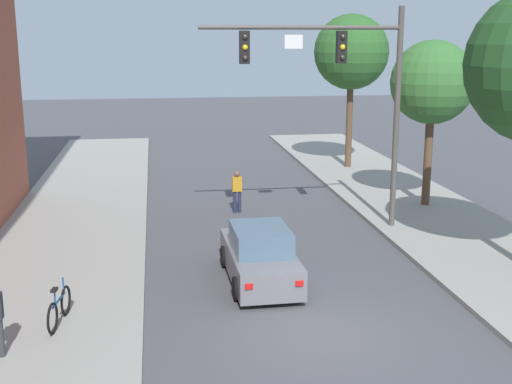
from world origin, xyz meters
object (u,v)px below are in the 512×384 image
(car_lead_grey, at_px, (260,257))
(pedestrian_crossing_road, at_px, (237,189))
(traffic_signal_mast, at_px, (343,77))
(street_tree_third, at_px, (351,53))
(bicycle_leaning, at_px, (59,308))
(street_tree_second, at_px, (432,83))

(car_lead_grey, height_order, pedestrian_crossing_road, pedestrian_crossing_road)
(traffic_signal_mast, height_order, street_tree_third, street_tree_third)
(bicycle_leaning, distance_m, street_tree_second, 16.59)
(traffic_signal_mast, distance_m, street_tree_third, 11.29)
(traffic_signal_mast, xyz_separation_m, street_tree_second, (4.29, 2.69, -0.43))
(car_lead_grey, relative_size, street_tree_second, 0.67)
(traffic_signal_mast, relative_size, pedestrian_crossing_road, 4.57)
(bicycle_leaning, height_order, street_tree_second, street_tree_second)
(pedestrian_crossing_road, distance_m, street_tree_third, 11.26)
(traffic_signal_mast, bearing_deg, street_tree_second, 32.10)
(bicycle_leaning, bearing_deg, pedestrian_crossing_road, 61.47)
(pedestrian_crossing_road, height_order, street_tree_second, street_tree_second)
(bicycle_leaning, distance_m, street_tree_third, 21.93)
(bicycle_leaning, relative_size, street_tree_third, 0.23)
(car_lead_grey, xyz_separation_m, pedestrian_crossing_road, (0.29, 7.50, 0.19))
(traffic_signal_mast, relative_size, street_tree_third, 0.99)
(pedestrian_crossing_road, xyz_separation_m, street_tree_third, (6.65, 7.62, 4.95))
(traffic_signal_mast, relative_size, street_tree_second, 1.17)
(car_lead_grey, distance_m, street_tree_third, 17.41)
(pedestrian_crossing_road, distance_m, bicycle_leaning, 11.29)
(traffic_signal_mast, xyz_separation_m, bicycle_leaning, (-8.59, -6.81, -4.81))
(car_lead_grey, distance_m, street_tree_second, 11.33)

